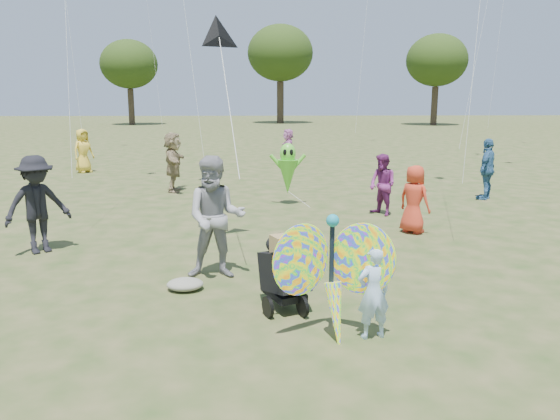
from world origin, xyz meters
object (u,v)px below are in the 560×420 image
(adult_man, at_px, (216,218))
(crowd_c, at_px, (487,169))
(alien_kite, at_px, (288,171))
(crowd_g, at_px, (83,151))
(crowd_b, at_px, (37,205))
(jogging_stroller, at_px, (284,266))
(child_girl, at_px, (374,293))
(crowd_e, at_px, (382,185))
(crowd_a, at_px, (414,199))
(crowd_j, at_px, (288,147))
(crowd_d, at_px, (173,162))
(butterfly_kite, at_px, (333,276))

(adult_man, height_order, crowd_c, adult_man)
(alien_kite, bearing_deg, crowd_g, 138.07)
(crowd_b, xyz_separation_m, jogging_stroller, (4.62, -2.99, -0.34))
(child_girl, distance_m, crowd_e, 7.43)
(crowd_a, distance_m, crowd_c, 5.12)
(crowd_g, bearing_deg, adult_man, -115.89)
(adult_man, xyz_separation_m, crowd_j, (2.04, 15.29, -0.23))
(jogging_stroller, bearing_deg, crowd_c, 28.07)
(adult_man, bearing_deg, child_girl, -48.84)
(crowd_a, relative_size, jogging_stroller, 1.33)
(child_girl, distance_m, crowd_g, 17.76)
(crowd_d, relative_size, crowd_g, 1.09)
(crowd_b, xyz_separation_m, crowd_g, (-2.71, 11.57, -0.08))
(crowd_g, relative_size, alien_kite, 1.00)
(crowd_e, height_order, alien_kite, alien_kite)
(adult_man, xyz_separation_m, alien_kite, (1.53, 6.20, -0.06))
(crowd_d, bearing_deg, crowd_a, -135.48)
(crowd_b, relative_size, crowd_e, 1.21)
(adult_man, relative_size, crowd_g, 1.18)
(crowd_e, relative_size, crowd_j, 0.98)
(crowd_d, distance_m, crowd_e, 6.98)
(child_girl, distance_m, jogging_stroller, 1.53)
(crowd_e, relative_size, jogging_stroller, 1.38)
(child_girl, xyz_separation_m, crowd_e, (1.74, 7.23, 0.19))
(child_girl, height_order, crowd_b, crowd_b)
(crowd_b, height_order, alien_kite, crowd_b)
(adult_man, distance_m, crowd_g, 14.61)
(crowd_a, height_order, crowd_c, crowd_c)
(crowd_b, bearing_deg, adult_man, -62.78)
(crowd_c, height_order, crowd_e, crowd_c)
(child_girl, relative_size, alien_kite, 0.69)
(crowd_a, distance_m, crowd_g, 14.65)
(butterfly_kite, xyz_separation_m, alien_kite, (-0.10, 8.64, 0.16))
(crowd_b, xyz_separation_m, butterfly_kite, (5.18, -4.07, -0.14))
(crowd_g, bearing_deg, crowd_e, -91.01)
(crowd_a, xyz_separation_m, jogging_stroller, (-3.10, -4.27, -0.15))
(crowd_a, height_order, crowd_b, crowd_b)
(crowd_c, bearing_deg, crowd_e, -20.66)
(alien_kite, bearing_deg, crowd_b, -138.06)
(jogging_stroller, height_order, butterfly_kite, butterfly_kite)
(adult_man, distance_m, crowd_c, 10.11)
(crowd_b, height_order, crowd_g, crowd_b)
(crowd_a, distance_m, butterfly_kite, 5.92)
(crowd_j, bearing_deg, crowd_e, 10.14)
(crowd_e, bearing_deg, crowd_j, 158.66)
(crowd_j, xyz_separation_m, jogging_stroller, (-0.98, -16.65, -0.19))
(crowd_b, distance_m, crowd_e, 8.07)
(child_girl, distance_m, crowd_a, 5.73)
(crowd_c, bearing_deg, alien_kite, -44.56)
(butterfly_kite, distance_m, alien_kite, 8.64)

